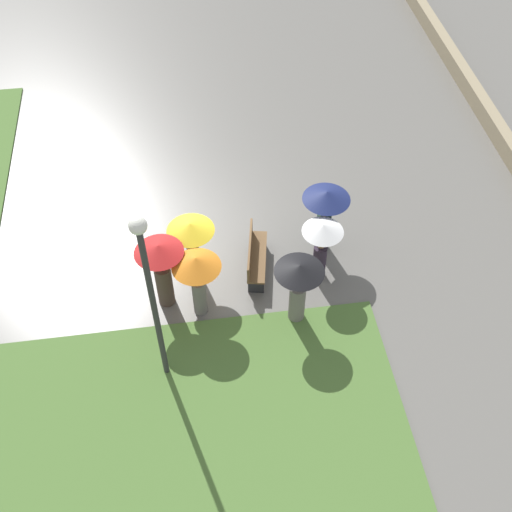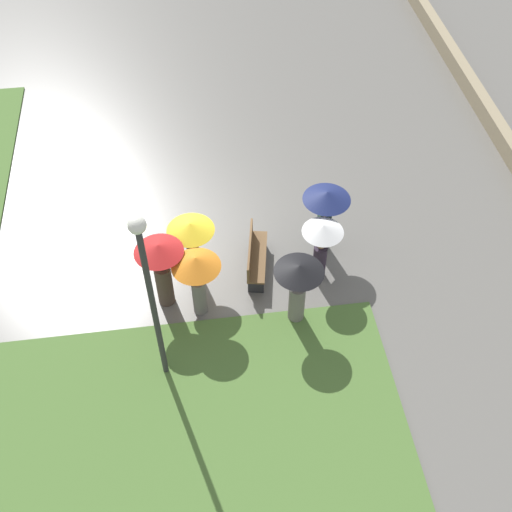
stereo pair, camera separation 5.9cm
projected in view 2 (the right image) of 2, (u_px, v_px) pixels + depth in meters
The scene contains 10 objects.
ground_plane at pixel (199, 231), 16.74m from camera, with size 90.00×90.00×0.00m, color #66635E.
lawn_patch_near at pixel (165, 471), 12.45m from camera, with size 6.94×9.91×0.06m.
park_bench at pixel (255, 256), 15.55m from camera, with size 1.72×0.72×0.90m.
lamp_post at pixel (149, 285), 11.69m from camera, with size 0.32×0.32×4.75m.
crowd_person_yellow at pixel (191, 236), 14.67m from camera, with size 1.10×1.10×1.84m.
crowd_person_white at pixel (322, 240), 14.82m from camera, with size 0.97×0.97×1.76m.
crowd_person_orange at pixel (197, 271), 13.97m from camera, with size 1.10×1.10×1.88m.
crowd_person_black at pixel (298, 283), 13.94m from camera, with size 1.10×1.10×1.86m.
crowd_person_navy at pixel (326, 207), 15.31m from camera, with size 1.15×1.15×1.91m.
crowd_person_red at pixel (161, 264), 14.23m from camera, with size 1.10×1.10×1.96m.
Camera 2 is at (-11.62, 0.08, 12.16)m, focal length 45.00 mm.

